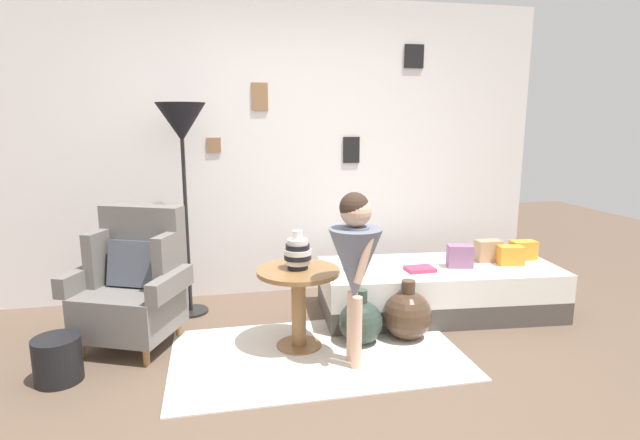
% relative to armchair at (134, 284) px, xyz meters
% --- Properties ---
extents(ground_plane, '(12.00, 12.00, 0.00)m').
position_rel_armchair_xyz_m(ground_plane, '(1.18, -0.99, -0.44)').
color(ground_plane, brown).
extents(gallery_wall, '(4.80, 0.12, 2.60)m').
position_rel_armchair_xyz_m(gallery_wall, '(1.18, 0.96, 0.86)').
color(gallery_wall, silver).
rests_on(gallery_wall, ground).
extents(rug, '(1.94, 1.14, 0.01)m').
position_rel_armchair_xyz_m(rug, '(1.22, -0.46, -0.43)').
color(rug, silver).
rests_on(rug, ground).
extents(armchair, '(0.89, 0.79, 0.97)m').
position_rel_armchair_xyz_m(armchair, '(0.00, 0.00, 0.00)').
color(armchair, '#9E7042').
rests_on(armchair, ground).
extents(daybed, '(1.96, 0.96, 0.40)m').
position_rel_armchair_xyz_m(daybed, '(2.35, 0.10, -0.24)').
color(daybed, '#4C4742').
rests_on(daybed, ground).
extents(pillow_head, '(0.21, 0.12, 0.16)m').
position_rel_armchair_xyz_m(pillow_head, '(3.13, 0.13, 0.04)').
color(pillow_head, orange).
rests_on(pillow_head, daybed).
extents(pillow_mid, '(0.22, 0.15, 0.15)m').
position_rel_armchair_xyz_m(pillow_mid, '(2.93, 0.01, 0.04)').
color(pillow_mid, orange).
rests_on(pillow_mid, daybed).
extents(pillow_back, '(0.21, 0.12, 0.18)m').
position_rel_armchair_xyz_m(pillow_back, '(2.81, 0.14, 0.05)').
color(pillow_back, tan).
rests_on(pillow_back, daybed).
extents(pillow_extra, '(0.22, 0.16, 0.18)m').
position_rel_armchair_xyz_m(pillow_extra, '(2.49, 0.03, 0.05)').
color(pillow_extra, gray).
rests_on(pillow_extra, daybed).
extents(side_table, '(0.57, 0.57, 0.57)m').
position_rel_armchair_xyz_m(side_table, '(1.12, -0.31, -0.03)').
color(side_table, olive).
rests_on(side_table, ground).
extents(vase_striped, '(0.19, 0.19, 0.27)m').
position_rel_armchair_xyz_m(vase_striped, '(1.12, -0.29, 0.24)').
color(vase_striped, black).
rests_on(vase_striped, side_table).
extents(floor_lamp, '(0.38, 0.38, 1.70)m').
position_rel_armchair_xyz_m(floor_lamp, '(0.35, 0.52, 1.04)').
color(floor_lamp, black).
rests_on(floor_lamp, ground).
extents(person_child, '(0.34, 0.34, 1.14)m').
position_rel_armchair_xyz_m(person_child, '(1.42, -0.65, 0.29)').
color(person_child, '#D8AD8E').
rests_on(person_child, ground).
extents(book_on_daybed, '(0.23, 0.17, 0.03)m').
position_rel_armchair_xyz_m(book_on_daybed, '(2.14, -0.01, -0.02)').
color(book_on_daybed, '#AE3759').
rests_on(book_on_daybed, daybed).
extents(demijohn_near, '(0.31, 0.31, 0.40)m').
position_rel_armchair_xyz_m(demijohn_near, '(1.56, -0.34, -0.28)').
color(demijohn_near, '#2D3D33').
rests_on(demijohn_near, ground).
extents(demijohn_far, '(0.36, 0.36, 0.44)m').
position_rel_armchair_xyz_m(demijohn_far, '(1.91, -0.33, -0.26)').
color(demijohn_far, '#473323').
rests_on(demijohn_far, ground).
extents(magazine_basket, '(0.28, 0.28, 0.28)m').
position_rel_armchair_xyz_m(magazine_basket, '(-0.40, -0.47, -0.30)').
color(magazine_basket, black).
rests_on(magazine_basket, ground).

